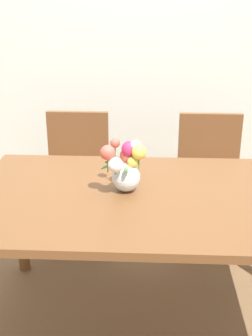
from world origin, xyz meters
TOP-DOWN VIEW (x-y plane):
  - ground_plane at (0.00, 0.00)m, footprint 12.00×12.00m
  - back_wall at (0.00, 1.60)m, footprint 7.00×0.10m
  - dining_table at (0.00, 0.00)m, footprint 1.65×1.03m
  - chair_left at (-0.45, 0.85)m, footprint 0.42×0.42m
  - chair_right at (0.45, 0.85)m, footprint 0.42×0.42m
  - flower_vase at (-0.08, 0.05)m, footprint 0.22×0.21m

SIDE VIEW (x-z plane):
  - ground_plane at x=0.00m, z-range 0.00..0.00m
  - chair_left at x=-0.45m, z-range 0.07..0.97m
  - chair_right at x=0.45m, z-range 0.07..0.97m
  - dining_table at x=0.00m, z-range 0.29..1.04m
  - flower_vase at x=-0.08m, z-range 0.75..1.01m
  - back_wall at x=0.00m, z-range 0.00..2.80m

